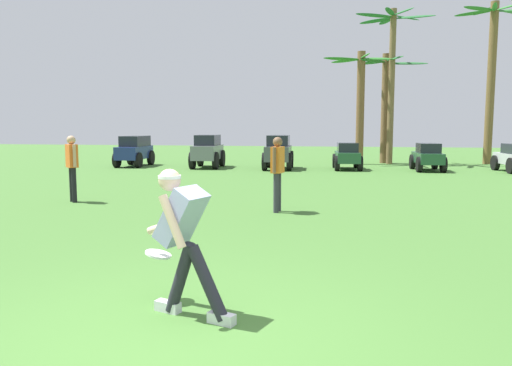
# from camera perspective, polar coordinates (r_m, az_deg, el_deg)

# --- Properties ---
(ground_plane) EXTENTS (80.00, 80.00, 0.00)m
(ground_plane) POSITION_cam_1_polar(r_m,az_deg,el_deg) (4.36, -9.68, -17.73)
(ground_plane) COLOR #42712F
(frisbee_thrower) EXTENTS (1.04, 0.68, 1.39)m
(frisbee_thrower) POSITION_cam_1_polar(r_m,az_deg,el_deg) (4.71, -8.35, -5.77)
(frisbee_thrower) COLOR #23232D
(frisbee_thrower) RESTS_ON ground_plane
(frisbee_in_flight) EXTENTS (0.30, 0.30, 0.08)m
(frisbee_in_flight) POSITION_cam_1_polar(r_m,az_deg,el_deg) (5.23, -11.11, -7.99)
(frisbee_in_flight) COLOR white
(teammate_near_sideline) EXTENTS (0.41, 0.39, 1.56)m
(teammate_near_sideline) POSITION_cam_1_polar(r_m,az_deg,el_deg) (12.43, -20.28, 2.24)
(teammate_near_sideline) COLOR black
(teammate_near_sideline) RESTS_ON ground_plane
(teammate_midfield) EXTENTS (0.26, 0.50, 1.56)m
(teammate_midfield) POSITION_cam_1_polar(r_m,az_deg,el_deg) (10.31, 2.48, 1.84)
(teammate_midfield) COLOR #33333D
(teammate_midfield) RESTS_ON ground_plane
(parked_car_slot_a) EXTENTS (1.30, 2.46, 1.34)m
(parked_car_slot_a) POSITION_cam_1_polar(r_m,az_deg,el_deg) (22.89, -13.71, 3.70)
(parked_car_slot_a) COLOR navy
(parked_car_slot_a) RESTS_ON ground_plane
(parked_car_slot_b) EXTENTS (1.32, 2.42, 1.40)m
(parked_car_slot_b) POSITION_cam_1_polar(r_m,az_deg,el_deg) (21.52, -5.54, 3.74)
(parked_car_slot_b) COLOR slate
(parked_car_slot_b) RESTS_ON ground_plane
(parked_car_slot_c) EXTENTS (1.29, 2.40, 1.40)m
(parked_car_slot_c) POSITION_cam_1_polar(r_m,az_deg,el_deg) (20.73, 2.58, 3.66)
(parked_car_slot_c) COLOR #474C51
(parked_car_slot_c) RESTS_ON ground_plane
(parked_car_slot_d) EXTENTS (1.26, 2.27, 1.10)m
(parked_car_slot_d) POSITION_cam_1_polar(r_m,az_deg,el_deg) (20.87, 10.38, 3.09)
(parked_car_slot_d) COLOR #235133
(parked_car_slot_d) RESTS_ON ground_plane
(parked_car_slot_e) EXTENTS (1.17, 2.24, 1.10)m
(parked_car_slot_e) POSITION_cam_1_polar(r_m,az_deg,el_deg) (21.09, 19.02, 2.87)
(parked_car_slot_e) COLOR #235133
(parked_car_slot_e) RESTS_ON ground_plane
(palm_tree_far_left) EXTENTS (3.15, 2.95, 5.17)m
(palm_tree_far_left) POSITION_cam_1_polar(r_m,az_deg,el_deg) (23.84, 11.77, 9.35)
(palm_tree_far_left) COLOR brown
(palm_tree_far_left) RESTS_ON ground_plane
(palm_tree_left_of_centre) EXTENTS (3.32, 3.17, 5.17)m
(palm_tree_left_of_centre) POSITION_cam_1_polar(r_m,az_deg,el_deg) (24.81, 14.58, 9.18)
(palm_tree_left_of_centre) COLOR brown
(palm_tree_left_of_centre) RESTS_ON ground_plane
(palm_tree_right_of_centre) EXTENTS (3.61, 3.28, 7.10)m
(palm_tree_right_of_centre) POSITION_cam_1_polar(r_m,az_deg,el_deg) (24.43, 15.25, 12.62)
(palm_tree_right_of_centre) COLOR brown
(palm_tree_right_of_centre) RESTS_ON ground_plane
(palm_tree_far_right) EXTENTS (3.23, 3.45, 7.42)m
(palm_tree_far_right) POSITION_cam_1_polar(r_m,az_deg,el_deg) (25.96, 25.32, 11.60)
(palm_tree_far_right) COLOR brown
(palm_tree_far_right) RESTS_ON ground_plane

